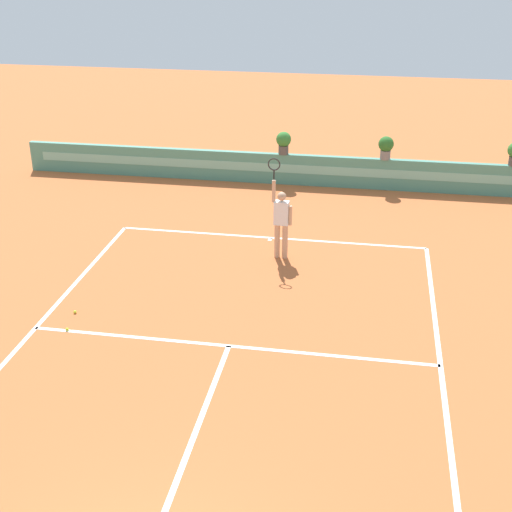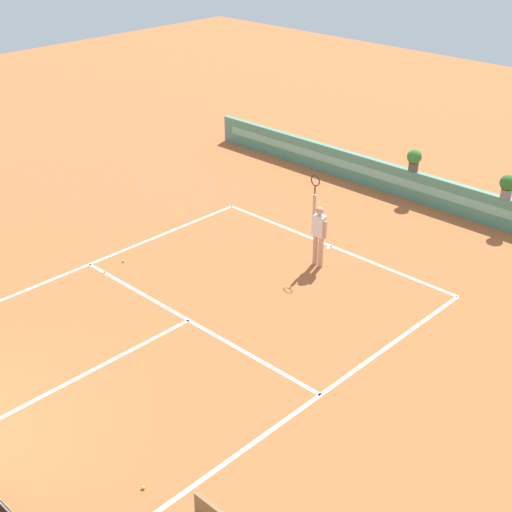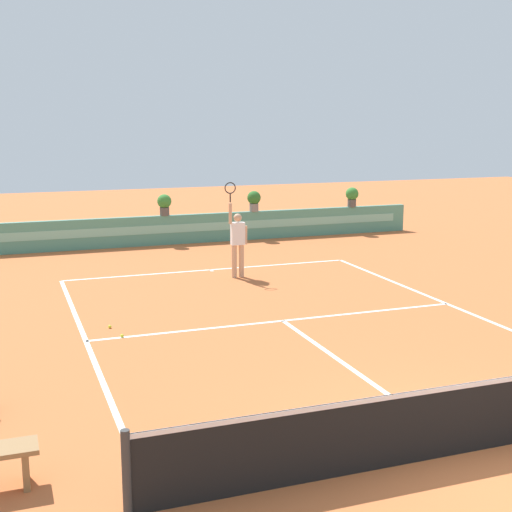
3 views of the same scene
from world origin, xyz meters
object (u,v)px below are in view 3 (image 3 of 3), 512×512
at_px(tennis_ball_near_baseline, 122,336).
at_px(potted_plant_centre, 164,203).
at_px(tennis_player, 238,239).
at_px(potted_plant_far_right, 352,196).
at_px(potted_plant_right, 254,200).
at_px(tennis_ball_by_sideline, 110,327).

bearing_deg(tennis_ball_near_baseline, potted_plant_centre, 72.59).
distance_m(tennis_player, tennis_ball_near_baseline, 5.88).
relative_size(potted_plant_far_right, potted_plant_right, 1.00).
relative_size(tennis_ball_by_sideline, potted_plant_centre, 0.09).
distance_m(tennis_player, tennis_ball_by_sideline, 5.47).
bearing_deg(tennis_ball_by_sideline, tennis_player, 42.22).
bearing_deg(tennis_ball_by_sideline, potted_plant_centre, 70.60).
relative_size(tennis_player, potted_plant_right, 3.57).
distance_m(tennis_ball_near_baseline, potted_plant_centre, 10.55).
bearing_deg(potted_plant_far_right, tennis_ball_near_baseline, -135.71).
xyz_separation_m(tennis_player, potted_plant_centre, (-0.72, 5.66, 0.36)).
bearing_deg(tennis_ball_by_sideline, tennis_ball_near_baseline, -79.49).
xyz_separation_m(tennis_ball_near_baseline, potted_plant_far_right, (10.23, 9.98, 1.38)).
bearing_deg(potted_plant_far_right, tennis_player, -138.46).
bearing_deg(tennis_player, tennis_ball_by_sideline, -137.78).
distance_m(potted_plant_far_right, potted_plant_centre, 7.10).
relative_size(tennis_ball_near_baseline, tennis_ball_by_sideline, 1.00).
xyz_separation_m(tennis_ball_by_sideline, potted_plant_far_right, (10.37, 9.27, 1.38)).
height_order(potted_plant_centre, potted_plant_right, same).
bearing_deg(potted_plant_right, tennis_player, -113.91).
bearing_deg(tennis_ball_near_baseline, potted_plant_far_right, 44.29).
bearing_deg(tennis_player, tennis_ball_near_baseline, -131.66).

